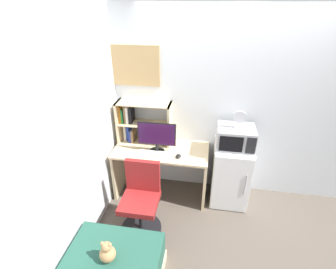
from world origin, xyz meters
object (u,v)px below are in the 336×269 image
object	(u,v)px
mini_fridge	(230,174)
computer_mouse	(178,156)
monitor	(157,136)
desk_fan	(240,119)
hutch_bookshelf	(137,121)
desk_chair	(141,202)
wall_corkboard	(133,66)
microwave	(236,137)
keyboard	(154,154)
teddy_bear	(107,252)

from	to	relation	value
mini_fridge	computer_mouse	bearing A→B (deg)	-165.30
monitor	desk_fan	world-z (taller)	desk_fan
hutch_bookshelf	desk_fan	xyz separation A→B (m)	(1.33, -0.16, 0.21)
hutch_bookshelf	computer_mouse	size ratio (longest dim) A/B	8.14
desk_chair	hutch_bookshelf	bearing A→B (deg)	106.71
wall_corkboard	desk_fan	bearing A→B (deg)	-11.12
wall_corkboard	microwave	bearing A→B (deg)	-11.01
keyboard	desk_fan	xyz separation A→B (m)	(1.03, 0.16, 0.50)
keyboard	computer_mouse	distance (m)	0.33
microwave	wall_corkboard	distance (m)	1.58
microwave	teddy_bear	distance (m)	1.93
desk_fan	teddy_bear	distance (m)	2.02
computer_mouse	wall_corkboard	distance (m)	1.29
desk_fan	desk_chair	bearing A→B (deg)	-147.87
microwave	teddy_bear	xyz separation A→B (m)	(-1.16, -1.46, -0.51)
mini_fridge	desk_fan	distance (m)	0.82
computer_mouse	wall_corkboard	bearing A→B (deg)	146.19
monitor	desk_fan	distance (m)	1.04
computer_mouse	microwave	bearing A→B (deg)	14.94
wall_corkboard	teddy_bear	bearing A→B (deg)	-83.62
keyboard	wall_corkboard	xyz separation A→B (m)	(-0.34, 0.43, 1.02)
microwave	desk_chair	bearing A→B (deg)	-147.32
computer_mouse	wall_corkboard	size ratio (longest dim) A/B	0.13
keyboard	wall_corkboard	bearing A→B (deg)	128.59
hutch_bookshelf	microwave	distance (m)	1.32
mini_fridge	desk_chair	distance (m)	1.26
mini_fridge	desk_chair	bearing A→B (deg)	-147.43
keyboard	computer_mouse	xyz separation A→B (m)	(0.33, -0.02, 0.01)
desk_chair	wall_corkboard	world-z (taller)	wall_corkboard
monitor	desk_fan	xyz separation A→B (m)	(1.00, 0.09, 0.28)
mini_fridge	wall_corkboard	size ratio (longest dim) A/B	1.23
monitor	keyboard	bearing A→B (deg)	-111.67
monitor	mini_fridge	world-z (taller)	monitor
monitor	computer_mouse	size ratio (longest dim) A/B	5.48
microwave	desk_chair	distance (m)	1.40
hutch_bookshelf	monitor	bearing A→B (deg)	-37.10
computer_mouse	desk_chair	distance (m)	0.73
teddy_bear	microwave	bearing A→B (deg)	51.40
desk_fan	wall_corkboard	bearing A→B (deg)	168.88
keyboard	teddy_bear	distance (m)	1.33
microwave	teddy_bear	bearing A→B (deg)	-128.60
hutch_bookshelf	desk_fan	distance (m)	1.35
hutch_bookshelf	desk_chair	bearing A→B (deg)	-73.29
keyboard	wall_corkboard	world-z (taller)	wall_corkboard
desk_chair	teddy_bear	bearing A→B (deg)	-97.44
mini_fridge	desk_fan	xyz separation A→B (m)	(0.01, -0.00, 0.82)
computer_mouse	desk_chair	xyz separation A→B (m)	(-0.37, -0.50, -0.38)
hutch_bookshelf	microwave	world-z (taller)	hutch_bookshelf
monitor	teddy_bear	size ratio (longest dim) A/B	2.17
computer_mouse	microwave	xyz separation A→B (m)	(0.69, 0.18, 0.24)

